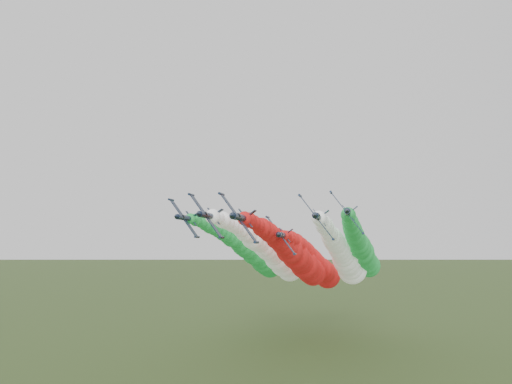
% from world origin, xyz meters
% --- Properties ---
extents(jet_lead, '(12.75, 88.21, 21.84)m').
position_xyz_m(jet_lead, '(-0.43, 41.79, 27.09)').
color(jet_lead, black).
rests_on(jet_lead, ground).
extents(jet_inner_left, '(13.10, 88.55, 22.19)m').
position_xyz_m(jet_inner_left, '(-8.84, 51.94, 27.77)').
color(jet_inner_left, black).
rests_on(jet_inner_left, ground).
extents(jet_inner_right, '(13.56, 89.02, 22.66)m').
position_xyz_m(jet_inner_right, '(11.88, 55.03, 27.19)').
color(jet_inner_right, black).
rests_on(jet_inner_right, ground).
extents(jet_outer_left, '(13.10, 88.56, 22.20)m').
position_xyz_m(jet_outer_left, '(-17.83, 64.45, 28.11)').
color(jet_outer_left, black).
rests_on(jet_outer_left, ground).
extents(jet_outer_right, '(12.82, 88.27, 21.91)m').
position_xyz_m(jet_outer_right, '(16.99, 58.61, 29.09)').
color(jet_outer_right, black).
rests_on(jet_outer_right, ground).
extents(jet_trail, '(13.46, 88.92, 22.56)m').
position_xyz_m(jet_trail, '(2.50, 69.37, 24.64)').
color(jet_trail, black).
rests_on(jet_trail, ground).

